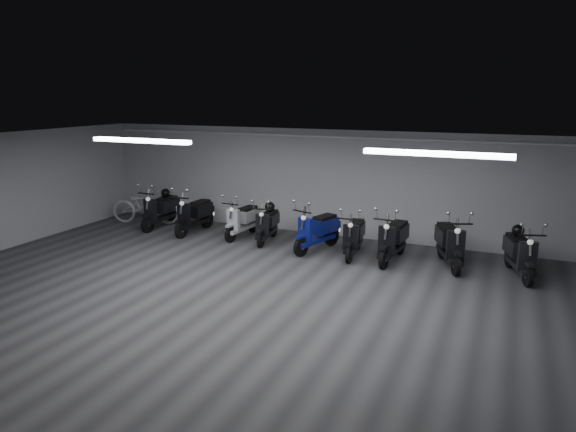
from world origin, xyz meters
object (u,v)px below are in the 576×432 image
at_px(scooter_1, 194,209).
at_px(scooter_7, 393,232).
at_px(scooter_4, 317,224).
at_px(helmet_2, 270,207).
at_px(scooter_3, 267,219).
at_px(scooter_9, 521,247).
at_px(scooter_2, 242,214).
at_px(scooter_5, 354,230).
at_px(helmet_1, 166,193).
at_px(helmet_0, 518,230).
at_px(scooter_8, 450,236).
at_px(scooter_0, 161,204).
at_px(bicycle, 145,202).

height_order(scooter_1, scooter_7, scooter_7).
bearing_deg(scooter_4, helmet_2, -178.89).
relative_size(scooter_3, scooter_9, 0.93).
distance_m(scooter_2, scooter_4, 2.25).
height_order(scooter_1, scooter_5, scooter_1).
relative_size(scooter_1, helmet_2, 6.91).
bearing_deg(scooter_5, helmet_1, 168.38).
xyz_separation_m(scooter_3, scooter_7, (3.27, -0.30, 0.08)).
relative_size(scooter_7, scooter_9, 1.05).
xyz_separation_m(scooter_5, scooter_9, (3.52, 0.01, 0.02)).
distance_m(helmet_0, helmet_2, 5.84).
bearing_deg(scooter_5, scooter_2, 167.39).
distance_m(scooter_2, scooter_7, 4.09).
bearing_deg(scooter_9, scooter_8, 158.41).
height_order(scooter_8, helmet_2, scooter_8).
bearing_deg(helmet_0, scooter_0, 179.29).
height_order(scooter_9, helmet_1, scooter_9).
bearing_deg(scooter_8, helmet_1, 155.93).
height_order(helmet_0, helmet_2, helmet_0).
xyz_separation_m(scooter_8, helmet_0, (1.33, 0.12, 0.24)).
relative_size(scooter_1, scooter_8, 0.97).
height_order(scooter_8, helmet_0, scooter_8).
relative_size(scooter_2, scooter_8, 0.90).
height_order(scooter_4, helmet_0, scooter_4).
bearing_deg(scooter_3, scooter_9, -10.48).
relative_size(scooter_0, helmet_2, 6.90).
bearing_deg(helmet_0, scooter_1, 179.98).
xyz_separation_m(scooter_5, bicycle, (-6.44, 0.59, 0.02)).
distance_m(scooter_2, scooter_8, 5.27).
bearing_deg(helmet_0, scooter_7, -173.67).
distance_m(scooter_3, scooter_7, 3.29).
distance_m(bicycle, helmet_1, 0.79).
height_order(scooter_5, scooter_9, scooter_9).
relative_size(bicycle, helmet_2, 7.61).
xyz_separation_m(scooter_4, scooter_9, (4.45, -0.03, -0.02)).
distance_m(scooter_1, scooter_2, 1.40).
height_order(bicycle, helmet_2, bicycle).
bearing_deg(helmet_2, scooter_7, -8.88).
bearing_deg(scooter_1, scooter_7, -1.51).
distance_m(scooter_0, scooter_5, 5.73).
bearing_deg(scooter_9, scooter_4, 162.38).
bearing_deg(helmet_1, scooter_4, -6.72).
bearing_deg(scooter_2, helmet_0, 3.81).
distance_m(scooter_5, scooter_8, 2.12).
xyz_separation_m(scooter_0, scooter_2, (2.57, 0.03, -0.05)).
bearing_deg(scooter_0, helmet_1, 90.00).
distance_m(scooter_1, scooter_8, 6.66).
xyz_separation_m(scooter_8, bicycle, (-8.56, 0.47, -0.05)).
xyz_separation_m(scooter_1, scooter_4, (3.62, -0.20, -0.01)).
height_order(scooter_4, helmet_1, scooter_4).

